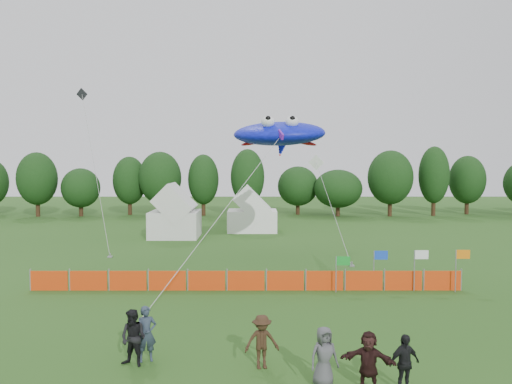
{
  "coord_description": "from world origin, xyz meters",
  "views": [
    {
      "loc": [
        -0.02,
        -15.83,
        6.48
      ],
      "look_at": [
        0.0,
        6.0,
        5.2
      ],
      "focal_mm": 35.0,
      "sensor_mm": 36.0,
      "label": 1
    }
  ],
  "objects_px": {
    "spectator_b": "(133,338)",
    "spectator_d": "(404,363)",
    "spectator_c": "(262,342)",
    "spectator_a": "(146,334)",
    "tent_left": "(175,216)",
    "spectator_f": "(368,361)",
    "barrier_fence": "(246,281)",
    "stingray_kite": "(279,134)",
    "tent_right": "(252,214)",
    "spectator_e": "(324,357)"
  },
  "relations": [
    {
      "from": "spectator_c",
      "to": "spectator_d",
      "type": "height_order",
      "value": "spectator_c"
    },
    {
      "from": "spectator_c",
      "to": "spectator_f",
      "type": "bearing_deg",
      "value": -36.98
    },
    {
      "from": "spectator_a",
      "to": "spectator_d",
      "type": "distance_m",
      "value": 8.08
    },
    {
      "from": "tent_right",
      "to": "spectator_b",
      "type": "bearing_deg",
      "value": -96.51
    },
    {
      "from": "tent_right",
      "to": "spectator_e",
      "type": "height_order",
      "value": "tent_right"
    },
    {
      "from": "spectator_e",
      "to": "spectator_f",
      "type": "xyz_separation_m",
      "value": [
        1.24,
        -0.24,
        -0.03
      ]
    },
    {
      "from": "spectator_d",
      "to": "tent_right",
      "type": "bearing_deg",
      "value": 77.53
    },
    {
      "from": "spectator_b",
      "to": "spectator_c",
      "type": "distance_m",
      "value": 4.1
    },
    {
      "from": "spectator_d",
      "to": "spectator_f",
      "type": "xyz_separation_m",
      "value": [
        -0.98,
        0.13,
        0.02
      ]
    },
    {
      "from": "spectator_b",
      "to": "spectator_f",
      "type": "distance_m",
      "value": 7.31
    },
    {
      "from": "tent_left",
      "to": "spectator_c",
      "type": "height_order",
      "value": "tent_left"
    },
    {
      "from": "tent_left",
      "to": "barrier_fence",
      "type": "relative_size",
      "value": 0.19
    },
    {
      "from": "spectator_a",
      "to": "spectator_d",
      "type": "xyz_separation_m",
      "value": [
        7.77,
        -2.21,
        -0.08
      ]
    },
    {
      "from": "spectator_c",
      "to": "tent_right",
      "type": "bearing_deg",
      "value": 80.65
    },
    {
      "from": "spectator_c",
      "to": "spectator_b",
      "type": "bearing_deg",
      "value": 167.29
    },
    {
      "from": "spectator_d",
      "to": "spectator_c",
      "type": "bearing_deg",
      "value": 137.46
    },
    {
      "from": "spectator_b",
      "to": "spectator_e",
      "type": "height_order",
      "value": "spectator_b"
    },
    {
      "from": "spectator_b",
      "to": "stingray_kite",
      "type": "height_order",
      "value": "stingray_kite"
    },
    {
      "from": "spectator_a",
      "to": "spectator_b",
      "type": "bearing_deg",
      "value": -147.86
    },
    {
      "from": "tent_right",
      "to": "spectator_f",
      "type": "bearing_deg",
      "value": -83.91
    },
    {
      "from": "barrier_fence",
      "to": "spectator_a",
      "type": "height_order",
      "value": "spectator_a"
    },
    {
      "from": "spectator_d",
      "to": "spectator_a",
      "type": "bearing_deg",
      "value": 143.9
    },
    {
      "from": "spectator_d",
      "to": "stingray_kite",
      "type": "relative_size",
      "value": 0.07
    },
    {
      "from": "spectator_e",
      "to": "tent_right",
      "type": "bearing_deg",
      "value": 77.69
    },
    {
      "from": "barrier_fence",
      "to": "spectator_c",
      "type": "xyz_separation_m",
      "value": [
        0.7,
        -9.61,
        0.35
      ]
    },
    {
      "from": "tent_right",
      "to": "spectator_e",
      "type": "xyz_separation_m",
      "value": [
        2.3,
        -32.86,
        -0.79
      ]
    },
    {
      "from": "spectator_b",
      "to": "spectator_d",
      "type": "height_order",
      "value": "spectator_b"
    },
    {
      "from": "tent_left",
      "to": "spectator_f",
      "type": "xyz_separation_m",
      "value": [
        10.24,
        -29.38,
        -1.04
      ]
    },
    {
      "from": "spectator_a",
      "to": "tent_left",
      "type": "bearing_deg",
      "value": 79.12
    },
    {
      "from": "spectator_f",
      "to": "stingray_kite",
      "type": "relative_size",
      "value": 0.08
    },
    {
      "from": "spectator_b",
      "to": "spectator_f",
      "type": "relative_size",
      "value": 1.07
    },
    {
      "from": "spectator_a",
      "to": "spectator_d",
      "type": "bearing_deg",
      "value": -33.98
    },
    {
      "from": "tent_left",
      "to": "spectator_a",
      "type": "height_order",
      "value": "tent_left"
    },
    {
      "from": "tent_left",
      "to": "spectator_d",
      "type": "distance_m",
      "value": 31.59
    },
    {
      "from": "spectator_a",
      "to": "spectator_b",
      "type": "relative_size",
      "value": 1.0
    },
    {
      "from": "barrier_fence",
      "to": "spectator_c",
      "type": "relative_size",
      "value": 12.87
    },
    {
      "from": "spectator_a",
      "to": "spectator_b",
      "type": "xyz_separation_m",
      "value": [
        -0.33,
        -0.39,
        0.0
      ]
    },
    {
      "from": "spectator_b",
      "to": "spectator_d",
      "type": "relative_size",
      "value": 1.09
    },
    {
      "from": "spectator_c",
      "to": "spectator_d",
      "type": "xyz_separation_m",
      "value": [
        4.0,
        -1.65,
        -0.02
      ]
    },
    {
      "from": "tent_right",
      "to": "stingray_kite",
      "type": "relative_size",
      "value": 0.21
    },
    {
      "from": "barrier_fence",
      "to": "stingray_kite",
      "type": "distance_m",
      "value": 11.71
    },
    {
      "from": "spectator_b",
      "to": "tent_left",
      "type": "bearing_deg",
      "value": 116.21
    },
    {
      "from": "spectator_b",
      "to": "spectator_f",
      "type": "height_order",
      "value": "spectator_b"
    },
    {
      "from": "spectator_a",
      "to": "spectator_b",
      "type": "distance_m",
      "value": 0.51
    },
    {
      "from": "stingray_kite",
      "to": "spectator_b",
      "type": "bearing_deg",
      "value": -107.05
    },
    {
      "from": "tent_right",
      "to": "spectator_a",
      "type": "relative_size",
      "value": 2.58
    },
    {
      "from": "spectator_b",
      "to": "spectator_f",
      "type": "xyz_separation_m",
      "value": [
        7.11,
        -1.69,
        -0.06
      ]
    },
    {
      "from": "tent_left",
      "to": "stingray_kite",
      "type": "distance_m",
      "value": 14.6
    },
    {
      "from": "spectator_b",
      "to": "spectator_d",
      "type": "bearing_deg",
      "value": 7.1
    },
    {
      "from": "spectator_b",
      "to": "spectator_c",
      "type": "xyz_separation_m",
      "value": [
        4.09,
        -0.17,
        -0.05
      ]
    }
  ]
}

